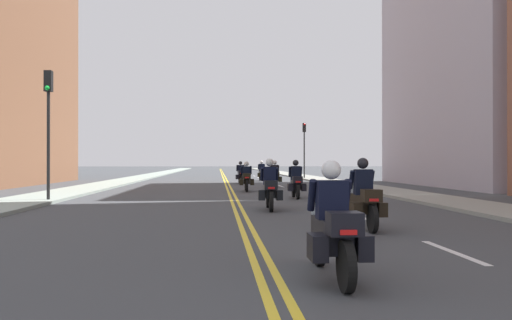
% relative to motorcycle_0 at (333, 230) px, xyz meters
% --- Properties ---
extents(ground_plane, '(264.00, 264.00, 0.00)m').
position_rel_motorcycle_0_xyz_m(ground_plane, '(-0.84, 41.91, -0.65)').
color(ground_plane, '#3D4044').
extents(sidewalk_left, '(2.59, 144.00, 0.12)m').
position_rel_motorcycle_0_xyz_m(sidewalk_left, '(-8.86, 41.91, -0.59)').
color(sidewalk_left, gray).
rests_on(sidewalk_left, ground).
extents(sidewalk_right, '(2.59, 144.00, 0.12)m').
position_rel_motorcycle_0_xyz_m(sidewalk_right, '(7.19, 41.91, -0.59)').
color(sidewalk_right, gray).
rests_on(sidewalk_right, ground).
extents(centreline_yellow_inner, '(0.12, 132.00, 0.01)m').
position_rel_motorcycle_0_xyz_m(centreline_yellow_inner, '(-0.96, 41.91, -0.65)').
color(centreline_yellow_inner, yellow).
rests_on(centreline_yellow_inner, ground).
extents(centreline_yellow_outer, '(0.12, 132.00, 0.01)m').
position_rel_motorcycle_0_xyz_m(centreline_yellow_outer, '(-0.72, 41.91, -0.65)').
color(centreline_yellow_outer, yellow).
rests_on(centreline_yellow_outer, ground).
extents(lane_dashes_white, '(0.14, 56.40, 0.01)m').
position_rel_motorcycle_0_xyz_m(lane_dashes_white, '(2.53, 22.91, -0.65)').
color(lane_dashes_white, silver).
rests_on(lane_dashes_white, ground).
extents(motorcycle_0, '(0.76, 2.24, 1.58)m').
position_rel_motorcycle_0_xyz_m(motorcycle_0, '(0.00, 0.00, 0.00)').
color(motorcycle_0, black).
rests_on(motorcycle_0, ground).
extents(motorcycle_1, '(0.76, 2.21, 1.65)m').
position_rel_motorcycle_0_xyz_m(motorcycle_1, '(1.85, 4.96, 0.02)').
color(motorcycle_1, black).
rests_on(motorcycle_1, ground).
extents(motorcycle_2, '(0.78, 2.23, 1.67)m').
position_rel_motorcycle_0_xyz_m(motorcycle_2, '(0.16, 9.83, 0.03)').
color(motorcycle_2, black).
rests_on(motorcycle_2, ground).
extents(motorcycle_3, '(0.77, 2.14, 1.65)m').
position_rel_motorcycle_0_xyz_m(motorcycle_3, '(1.82, 15.08, 0.02)').
color(motorcycle_3, black).
rests_on(motorcycle_3, ground).
extents(motorcycle_4, '(0.77, 2.22, 1.59)m').
position_rel_motorcycle_0_xyz_m(motorcycle_4, '(0.00, 20.36, 0.01)').
color(motorcycle_4, black).
rests_on(motorcycle_4, ground).
extents(motorcycle_5, '(0.76, 2.14, 1.65)m').
position_rel_motorcycle_0_xyz_m(motorcycle_5, '(2.03, 25.00, 0.01)').
color(motorcycle_5, black).
rests_on(motorcycle_5, ground).
extents(motorcycle_6, '(0.78, 2.11, 1.61)m').
position_rel_motorcycle_0_xyz_m(motorcycle_6, '(0.13, 30.01, -0.00)').
color(motorcycle_6, black).
rests_on(motorcycle_6, ground).
extents(motorcycle_7, '(0.78, 2.20, 1.67)m').
position_rel_motorcycle_0_xyz_m(motorcycle_7, '(2.09, 35.07, 0.01)').
color(motorcycle_7, black).
rests_on(motorcycle_7, ground).
extents(traffic_light_near, '(0.28, 0.38, 5.05)m').
position_rel_motorcycle_0_xyz_m(traffic_light_near, '(-7.97, 13.52, 2.80)').
color(traffic_light_near, black).
rests_on(traffic_light_near, ground).
extents(traffic_light_far, '(0.28, 0.38, 5.06)m').
position_rel_motorcycle_0_xyz_m(traffic_light_far, '(6.29, 39.28, 2.83)').
color(traffic_light_far, black).
rests_on(traffic_light_far, ground).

